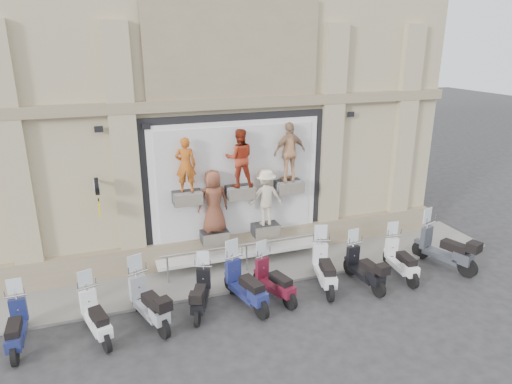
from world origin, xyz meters
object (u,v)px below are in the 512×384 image
scooter_b (95,309)px  scooter_i (402,253)px  scooter_j (446,241)px  scooter_f (274,274)px  clock_sign_bracket (97,192)px  scooter_c (148,295)px  scooter_d (200,286)px  scooter_g (325,261)px  guard_rail (247,258)px  scooter_e (245,277)px  scooter_a (15,320)px  scooter_h (365,261)px

scooter_b → scooter_i: scooter_i is taller
scooter_i → scooter_j: size_ratio=0.87×
scooter_f → clock_sign_bracket: bearing=137.3°
scooter_b → scooter_c: size_ratio=0.92×
scooter_f → scooter_i: size_ratio=0.98×
clock_sign_bracket → scooter_d: clock_sign_bracket is taller
scooter_d → scooter_f: size_ratio=0.96×
scooter_g → scooter_i: size_ratio=1.08×
scooter_g → scooter_i: bearing=9.9°
scooter_c → guard_rail: bearing=10.2°
clock_sign_bracket → scooter_f: (4.14, -2.05, -2.08)m
scooter_b → scooter_c: (1.20, 0.12, 0.06)m
clock_sign_bracket → scooter_f: bearing=-26.4°
scooter_b → scooter_c: bearing=-9.8°
guard_rail → scooter_d: scooter_d is taller
scooter_b → scooter_j: (9.90, 0.11, 0.12)m
clock_sign_bracket → scooter_e: bearing=-32.7°
scooter_b → scooter_f: bearing=-13.2°
scooter_a → scooter_g: (7.64, 0.07, 0.09)m
scooter_h → scooter_a: bearing=174.0°
scooter_b → scooter_a: bearing=157.9°
scooter_i → scooter_j: bearing=7.6°
guard_rail → scooter_j: scooter_j is taller
scooter_e → scooter_f: scooter_e is taller
guard_rail → clock_sign_bracket: (-3.90, 0.47, 2.34)m
scooter_j → scooter_b: bearing=162.0°
clock_sign_bracket → scooter_i: (8.00, -2.18, -2.06)m
scooter_j → scooter_e: bearing=161.3°
scooter_i → clock_sign_bracket: bearing=170.6°
scooter_e → scooter_g: (2.34, 0.15, -0.00)m
scooter_a → scooter_f: size_ratio=0.98×
scooter_f → scooter_g: 1.52m
scooter_d → guard_rail: bearing=63.1°
scooter_c → scooter_d: bearing=-13.3°
clock_sign_bracket → scooter_i: size_ratio=0.56×
clock_sign_bracket → guard_rail: bearing=-6.8°
scooter_d → scooter_e: 1.15m
scooter_d → scooter_g: bearing=21.7°
scooter_b → scooter_h: (7.06, -0.02, 0.01)m
scooter_g → scooter_j: scooter_j is taller
clock_sign_bracket → scooter_f: size_ratio=0.57×
scooter_d → scooter_i: 5.83m
scooter_d → scooter_i: (5.82, -0.18, 0.04)m
scooter_d → scooter_g: (3.47, 0.02, 0.10)m
scooter_e → scooter_d: bearing=159.2°
scooter_a → scooter_j: (11.56, -0.08, 0.14)m
guard_rail → scooter_b: size_ratio=2.83×
scooter_c → scooter_e: bearing=-18.7°
guard_rail → scooter_a: size_ratio=2.91×
guard_rail → scooter_h: 3.37m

